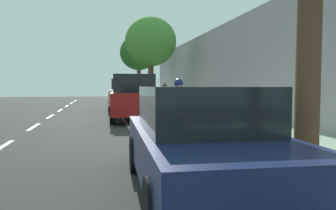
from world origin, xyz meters
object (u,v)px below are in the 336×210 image
at_px(parked_sedan_dark_blue_nearest, 201,141).
at_px(parked_pickup_tan_mid, 125,95).
at_px(fire_hydrant, 175,109).
at_px(cyclist_with_backpack, 180,102).
at_px(street_tree_corner, 139,53).
at_px(bicycle_at_curb, 169,124).
at_px(street_tree_far_end, 151,42).
at_px(parked_suv_red_second, 133,97).
at_px(pedestrian_on_phone, 165,91).

relative_size(parked_sedan_dark_blue_nearest, parked_pickup_tan_mid, 0.83).
relative_size(parked_pickup_tan_mid, fire_hydrant, 6.43).
height_order(cyclist_with_backpack, street_tree_corner, street_tree_corner).
distance_m(bicycle_at_curb, street_tree_far_end, 12.81).
distance_m(cyclist_with_backpack, street_tree_far_end, 13.01).
height_order(parked_suv_red_second, bicycle_at_curb, parked_suv_red_second).
bearing_deg(pedestrian_on_phone, street_tree_corner, 116.77).
bearing_deg(parked_suv_red_second, bicycle_at_curb, -82.69).
xyz_separation_m(cyclist_with_backpack, fire_hydrant, (0.67, 3.58, -0.47)).
bearing_deg(parked_sedan_dark_blue_nearest, parked_suv_red_second, 89.79).
distance_m(street_tree_corner, fire_hydrant, 16.29).
height_order(parked_sedan_dark_blue_nearest, bicycle_at_curb, parked_sedan_dark_blue_nearest).
bearing_deg(pedestrian_on_phone, parked_sedan_dark_blue_nearest, -99.58).
relative_size(parked_pickup_tan_mid, bicycle_at_curb, 3.34).
bearing_deg(cyclist_with_backpack, parked_pickup_tan_mid, 93.32).
bearing_deg(parked_pickup_tan_mid, cyclist_with_backpack, -86.68).
distance_m(parked_sedan_dark_blue_nearest, fire_hydrant, 8.68).
bearing_deg(pedestrian_on_phone, cyclist_with_backpack, -99.42).
distance_m(parked_suv_red_second, cyclist_with_backpack, 5.38).
bearing_deg(parked_sedan_dark_blue_nearest, street_tree_corner, 85.46).
relative_size(cyclist_with_backpack, pedestrian_on_phone, 1.04).
distance_m(street_tree_far_end, pedestrian_on_phone, 5.17).
distance_m(bicycle_at_curb, pedestrian_on_phone, 16.03).
relative_size(street_tree_far_end, street_tree_corner, 1.03).
xyz_separation_m(parked_sedan_dark_blue_nearest, bicycle_at_curb, (0.66, 5.41, -0.39)).
bearing_deg(cyclist_with_backpack, parked_sedan_dark_blue_nearest, -100.11).
distance_m(parked_pickup_tan_mid, street_tree_corner, 8.47).
relative_size(cyclist_with_backpack, street_tree_corner, 0.30).
distance_m(bicycle_at_curb, street_tree_corner, 19.43).
height_order(street_tree_corner, fire_hydrant, street_tree_corner).
bearing_deg(cyclist_with_backpack, street_tree_corner, 86.91).
height_order(street_tree_far_end, fire_hydrant, street_tree_far_end).
bearing_deg(street_tree_corner, parked_suv_red_second, -97.65).
height_order(cyclist_with_backpack, fire_hydrant, cyclist_with_backpack).
relative_size(bicycle_at_curb, pedestrian_on_phone, 0.98).
distance_m(parked_suv_red_second, fire_hydrant, 2.35).
relative_size(bicycle_at_curb, street_tree_far_end, 0.28).
bearing_deg(street_tree_corner, bicycle_at_curb, -93.84).
relative_size(parked_pickup_tan_mid, cyclist_with_backpack, 3.13).
distance_m(parked_sedan_dark_blue_nearest, parked_suv_red_second, 10.28).
bearing_deg(fire_hydrant, pedestrian_on_phone, 80.92).
xyz_separation_m(cyclist_with_backpack, pedestrian_on_phone, (2.69, 16.19, 0.03)).
xyz_separation_m(parked_pickup_tan_mid, street_tree_corner, (1.74, 7.57, 3.40)).
height_order(parked_sedan_dark_blue_nearest, pedestrian_on_phone, pedestrian_on_phone).
xyz_separation_m(pedestrian_on_phone, fire_hydrant, (-2.02, -12.61, -0.51)).
bearing_deg(parked_pickup_tan_mid, pedestrian_on_phone, 52.04).
bearing_deg(street_tree_far_end, parked_suv_red_second, -104.70).
relative_size(street_tree_corner, pedestrian_on_phone, 3.43).
height_order(cyclist_with_backpack, street_tree_far_end, street_tree_far_end).
relative_size(parked_sedan_dark_blue_nearest, pedestrian_on_phone, 2.70).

